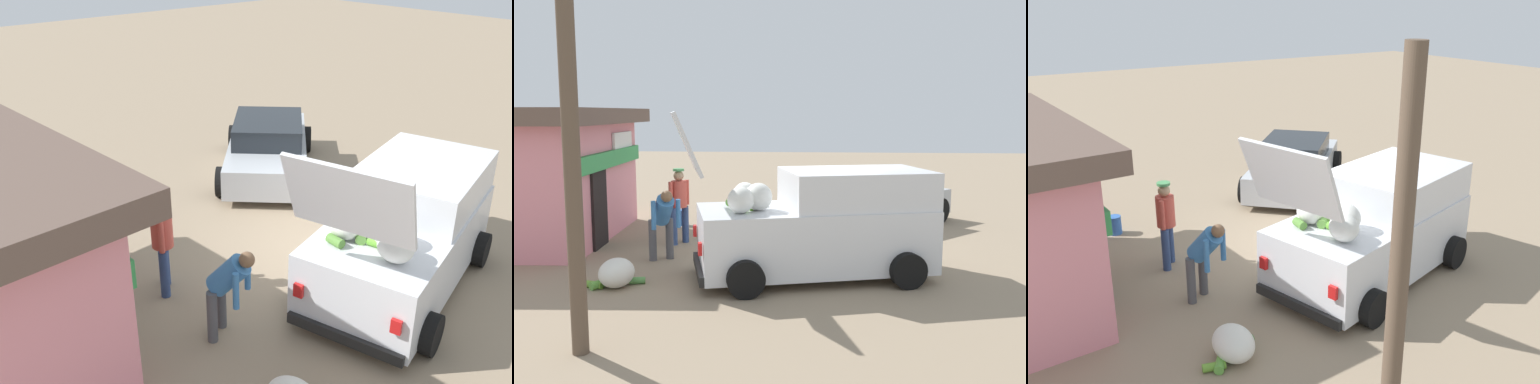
% 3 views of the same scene
% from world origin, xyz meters
% --- Properties ---
extents(ground_plane, '(60.00, 60.00, 0.00)m').
position_xyz_m(ground_plane, '(0.00, 0.00, 0.00)').
color(ground_plane, gray).
extents(storefront_bar, '(5.68, 4.39, 2.97)m').
position_xyz_m(storefront_bar, '(1.01, 6.40, 1.54)').
color(storefront_bar, pink).
rests_on(storefront_bar, ground_plane).
extents(delivery_van, '(2.96, 4.71, 2.90)m').
position_xyz_m(delivery_van, '(-1.60, -0.07, 0.94)').
color(delivery_van, silver).
rests_on(delivery_van, ground_plane).
extents(parked_sedan, '(4.22, 4.19, 1.31)m').
position_xyz_m(parked_sedan, '(3.27, -1.54, 0.62)').
color(parked_sedan, '#B2B7BC').
rests_on(parked_sedan, ground_plane).
extents(vendor_standing, '(0.49, 0.47, 1.66)m').
position_xyz_m(vendor_standing, '(0.70, 3.01, 0.95)').
color(vendor_standing, navy).
rests_on(vendor_standing, ground_plane).
extents(customer_bending, '(0.72, 0.67, 1.43)m').
position_xyz_m(customer_bending, '(-0.85, 2.96, 0.86)').
color(customer_bending, '#4C4C51').
rests_on(customer_bending, ground_plane).
extents(unloaded_banana_pile, '(0.74, 0.96, 0.48)m').
position_xyz_m(unloaded_banana_pile, '(-2.51, 3.32, 0.23)').
color(unloaded_banana_pile, silver).
rests_on(unloaded_banana_pile, ground_plane).
extents(paint_bucket, '(0.28, 0.28, 0.40)m').
position_xyz_m(paint_bucket, '(2.74, 3.42, 0.20)').
color(paint_bucket, blue).
rests_on(paint_bucket, ground_plane).
extents(utility_pole, '(0.20, 0.20, 4.52)m').
position_xyz_m(utility_pole, '(-5.13, 2.84, 2.26)').
color(utility_pole, brown).
rests_on(utility_pole, ground_plane).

